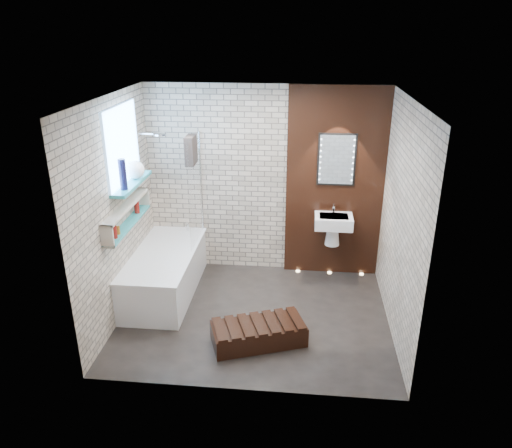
# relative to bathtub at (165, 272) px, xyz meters

# --- Properties ---
(ground) EXTENTS (3.20, 3.20, 0.00)m
(ground) POSITION_rel_bathtub_xyz_m (1.22, -0.45, -0.29)
(ground) COLOR black
(ground) RESTS_ON ground
(room_shell) EXTENTS (3.24, 3.20, 2.60)m
(room_shell) POSITION_rel_bathtub_xyz_m (1.22, -0.45, 1.01)
(room_shell) COLOR gray
(room_shell) RESTS_ON ground
(walnut_panel) EXTENTS (1.30, 0.06, 2.60)m
(walnut_panel) POSITION_rel_bathtub_xyz_m (2.17, 0.82, 1.01)
(walnut_panel) COLOR black
(walnut_panel) RESTS_ON ground
(clerestory_window) EXTENTS (0.18, 1.00, 0.94)m
(clerestory_window) POSITION_rel_bathtub_xyz_m (-0.34, -0.10, 1.61)
(clerestory_window) COLOR #7FADE0
(clerestory_window) RESTS_ON room_shell
(display_niche) EXTENTS (0.14, 1.30, 0.26)m
(display_niche) POSITION_rel_bathtub_xyz_m (-0.31, -0.30, 0.91)
(display_niche) COLOR teal
(display_niche) RESTS_ON room_shell
(bathtub) EXTENTS (0.79, 1.74, 0.70)m
(bathtub) POSITION_rel_bathtub_xyz_m (0.00, 0.00, 0.00)
(bathtub) COLOR white
(bathtub) RESTS_ON ground
(bath_screen) EXTENTS (0.01, 0.78, 1.40)m
(bath_screen) POSITION_rel_bathtub_xyz_m (0.35, 0.44, 0.99)
(bath_screen) COLOR white
(bath_screen) RESTS_ON bathtub
(towel) EXTENTS (0.11, 0.27, 0.36)m
(towel) POSITION_rel_bathtub_xyz_m (0.35, 0.31, 1.56)
(towel) COLOR #292421
(towel) RESTS_ON bath_screen
(shower_head) EXTENTS (0.18, 0.18, 0.02)m
(shower_head) POSITION_rel_bathtub_xyz_m (-0.08, 0.50, 1.71)
(shower_head) COLOR silver
(shower_head) RESTS_ON room_shell
(washbasin) EXTENTS (0.50, 0.36, 0.58)m
(washbasin) POSITION_rel_bathtub_xyz_m (2.17, 0.62, 0.50)
(washbasin) COLOR white
(washbasin) RESTS_ON walnut_panel
(led_mirror) EXTENTS (0.50, 0.02, 0.70)m
(led_mirror) POSITION_rel_bathtub_xyz_m (2.17, 0.78, 1.36)
(led_mirror) COLOR black
(led_mirror) RESTS_ON walnut_panel
(walnut_step) EXTENTS (1.11, 0.77, 0.23)m
(walnut_step) POSITION_rel_bathtub_xyz_m (1.32, -0.98, -0.18)
(walnut_step) COLOR black
(walnut_step) RESTS_ON ground
(niche_bottles) EXTENTS (0.06, 0.83, 0.16)m
(niche_bottles) POSITION_rel_bathtub_xyz_m (-0.31, -0.39, 0.88)
(niche_bottles) COLOR #9C5B18
(niche_bottles) RESTS_ON display_niche
(sill_vases) EXTENTS (0.22, 0.57, 0.36)m
(sill_vases) POSITION_rel_bathtub_xyz_m (-0.28, -0.05, 1.38)
(sill_vases) COLOR white
(sill_vases) RESTS_ON clerestory_window
(floor_uplights) EXTENTS (0.96, 0.06, 0.01)m
(floor_uplights) POSITION_rel_bathtub_xyz_m (2.17, 0.75, -0.29)
(floor_uplights) COLOR #FFD899
(floor_uplights) RESTS_ON ground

